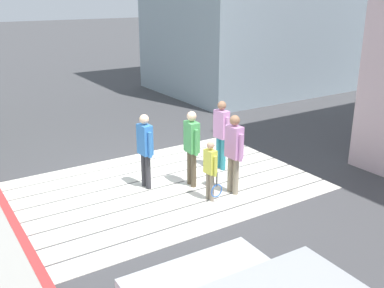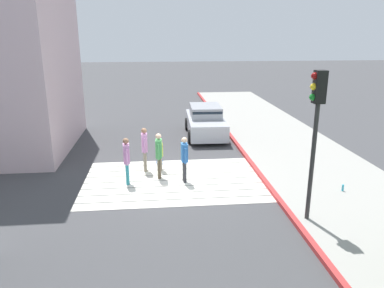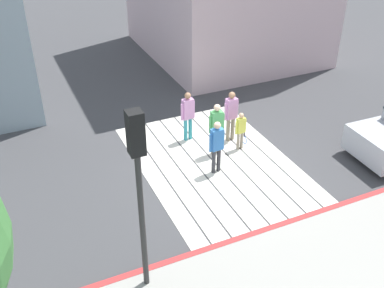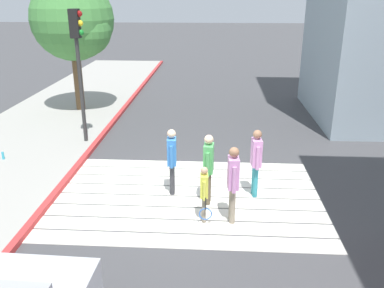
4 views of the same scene
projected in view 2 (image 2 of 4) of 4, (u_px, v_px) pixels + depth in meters
The scene contains 12 objects.
ground_plane at pixel (173, 180), 13.41m from camera, with size 120.00×120.00×0.00m, color #424244.
crosswalk_stripes at pixel (173, 180), 13.40m from camera, with size 6.40×4.35×0.01m.
sidewalk_west at pixel (321, 173), 13.93m from camera, with size 4.80×40.00×0.12m, color #9E9B93.
curb_painted at pixel (260, 175), 13.70m from camera, with size 0.16×40.00×0.13m, color #BC3333.
car_parked_near_curb at pixel (206, 122), 19.13m from camera, with size 2.09×4.35×1.57m.
traffic_light_corner at pixel (316, 117), 9.57m from camera, with size 0.39×0.28×4.24m.
water_bottle at pixel (343, 188), 12.18m from camera, with size 0.07×0.07×0.22m, color #33A5BF.
pedestrian_adult_lead at pixel (159, 153), 13.34m from camera, with size 0.24×0.50×1.70m.
pedestrian_adult_trailing at pixel (145, 146), 14.04m from camera, with size 0.24×0.50×1.72m.
pedestrian_adult_side at pixel (184, 156), 13.00m from camera, with size 0.24×0.49×1.66m.
pedestrian_teen_behind at pixel (127, 158), 12.80m from camera, with size 0.25×0.49×1.69m.
pedestrian_child_with_racket at pixel (161, 153), 14.20m from camera, with size 0.28×0.39×1.28m.
Camera 2 is at (0.57, 12.47, 5.11)m, focal length 34.48 mm.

